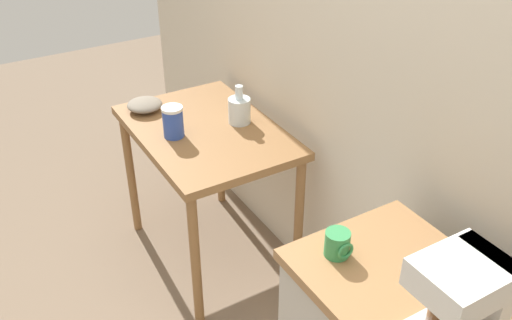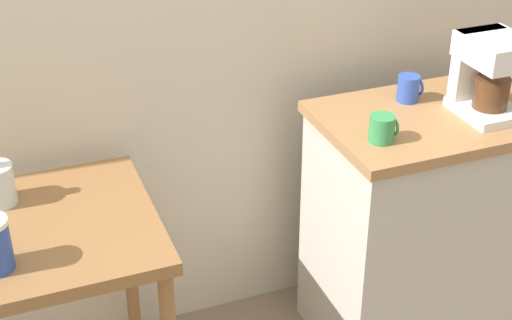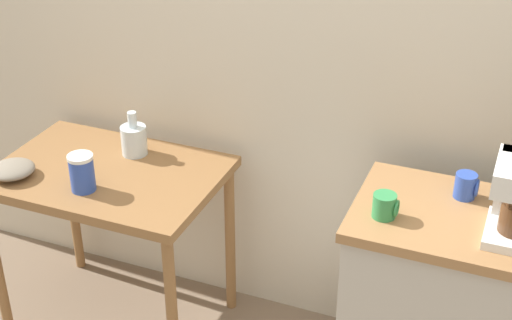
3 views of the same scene
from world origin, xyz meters
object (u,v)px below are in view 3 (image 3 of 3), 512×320
(bowl_stoneware, at_px, (12,170))
(canister_enamel, at_px, (82,173))
(glass_carafe_vase, at_px, (134,139))
(mug_tall_green, at_px, (385,206))
(mug_blue, at_px, (466,186))

(bowl_stoneware, height_order, canister_enamel, canister_enamel)
(glass_carafe_vase, bearing_deg, canister_enamel, -96.08)
(mug_tall_green, bearing_deg, canister_enamel, -177.68)
(bowl_stoneware, relative_size, mug_tall_green, 2.06)
(bowl_stoneware, xyz_separation_m, glass_carafe_vase, (0.35, 0.34, 0.04))
(bowl_stoneware, bearing_deg, mug_tall_green, 2.59)
(canister_enamel, bearing_deg, mug_tall_green, 2.32)
(glass_carafe_vase, xyz_separation_m, mug_blue, (1.33, -0.06, 0.11))
(bowl_stoneware, distance_m, canister_enamel, 0.32)
(glass_carafe_vase, relative_size, mug_blue, 2.13)
(bowl_stoneware, relative_size, canister_enamel, 1.17)
(glass_carafe_vase, xyz_separation_m, mug_tall_green, (1.10, -0.28, 0.10))
(glass_carafe_vase, relative_size, mug_tall_green, 2.24)
(glass_carafe_vase, distance_m, mug_tall_green, 1.14)
(bowl_stoneware, height_order, mug_blue, mug_blue)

